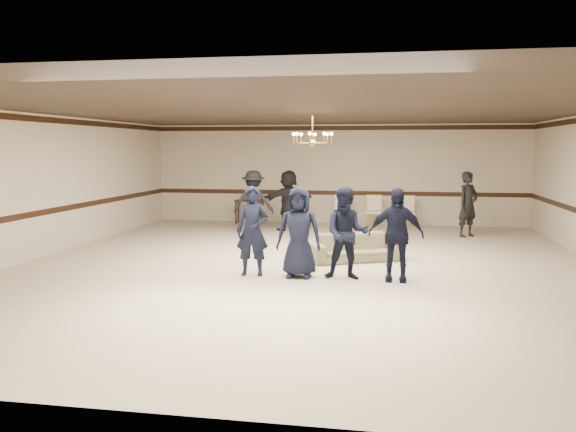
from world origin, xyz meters
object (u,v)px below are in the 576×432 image
object	(u,v)px
chandelier	(312,128)
adult_left	(253,202)
console_table	(250,212)
adult_right	(468,204)
boy_c	(347,233)
boy_a	(253,231)
banquet_chair_left	(341,211)
banquet_chair_mid	(374,212)
boy_d	(396,235)
banquet_chair_right	(407,212)
settee	(355,247)
adult_mid	(288,200)
boy_b	(299,232)

from	to	relation	value
chandelier	adult_left	size ratio (longest dim) A/B	0.52
console_table	adult_right	bearing A→B (deg)	-18.46
adult_left	boy_c	bearing A→B (deg)	116.05
adult_right	chandelier	bearing A→B (deg)	-176.58
adult_right	boy_a	bearing A→B (deg)	-169.76
banquet_chair_left	banquet_chair_mid	xyz separation A→B (m)	(1.00, 0.00, 0.00)
boy_d	banquet_chair_right	bearing A→B (deg)	88.47
chandelier	banquet_chair_left	bearing A→B (deg)	87.52
boy_c	adult_left	xyz separation A→B (m)	(-3.10, 5.54, 0.04)
banquet_chair_mid	chandelier	bearing A→B (deg)	-106.24
boy_c	boy_a	bearing A→B (deg)	179.06
adult_left	chandelier	bearing A→B (deg)	118.99
settee	adult_right	size ratio (longest dim) A/B	1.11
banquet_chair_right	chandelier	bearing A→B (deg)	-117.43
boy_a	console_table	size ratio (longest dim) A/B	1.87
adult_mid	banquet_chair_right	distance (m)	3.68
boy_d	banquet_chair_mid	world-z (taller)	boy_d
boy_a	banquet_chair_left	bearing A→B (deg)	78.90
adult_mid	boy_a	bearing A→B (deg)	60.25
boy_a	console_table	bearing A→B (deg)	101.61
boy_c	banquet_chair_left	world-z (taller)	boy_c
boy_b	boy_c	bearing A→B (deg)	-0.33
chandelier	settee	size ratio (longest dim) A/B	0.47
console_table	banquet_chair_right	bearing A→B (deg)	-6.42
boy_c	adult_mid	size ratio (longest dim) A/B	0.96
boy_d	banquet_chair_left	world-z (taller)	boy_d
boy_a	boy_b	bearing A→B (deg)	-2.61
boy_d	banquet_chair_mid	xyz separation A→B (m)	(-0.61, 7.32, -0.38)
boy_a	settee	world-z (taller)	boy_a
adult_mid	adult_right	world-z (taller)	same
chandelier	boy_c	bearing A→B (deg)	-65.99
banquet_chair_left	boy_a	bearing A→B (deg)	-99.29
boy_c	settee	world-z (taller)	boy_c
chandelier	boy_d	bearing A→B (deg)	-48.80
boy_c	boy_d	size ratio (longest dim) A/B	1.00
banquet_chair_mid	boy_b	bearing A→B (deg)	-102.31
settee	banquet_chair_mid	world-z (taller)	banquet_chair_mid
chandelier	boy_d	xyz separation A→B (m)	(1.83, -2.09, -2.01)
banquet_chair_left	adult_mid	bearing A→B (deg)	-144.74
boy_c	banquet_chair_left	bearing A→B (deg)	94.56
banquet_chair_mid	banquet_chair_right	distance (m)	1.00
boy_a	adult_right	world-z (taller)	adult_right
banquet_chair_left	console_table	distance (m)	3.01
adult_left	banquet_chair_mid	bearing A→B (deg)	-155.41
settee	banquet_chair_left	bearing A→B (deg)	72.79
settee	adult_left	xyz separation A→B (m)	(-3.15, 3.72, 0.61)
settee	console_table	world-z (taller)	console_table
boy_a	adult_right	bearing A→B (deg)	48.55
adult_left	adult_right	world-z (taller)	same
boy_c	console_table	distance (m)	8.40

